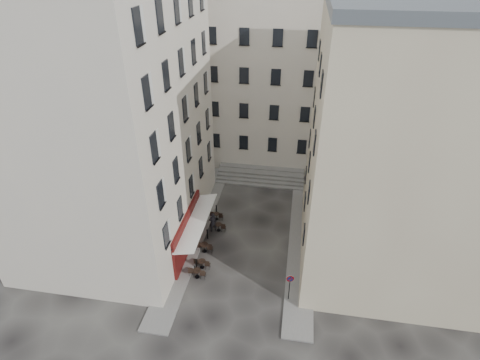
% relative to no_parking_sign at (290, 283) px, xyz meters
% --- Properties ---
extents(ground, '(90.00, 90.00, 0.00)m').
position_rel_no_parking_sign_xyz_m(ground, '(-3.78, 2.86, -1.64)').
color(ground, black).
rests_on(ground, ground).
extents(sidewalk_left, '(2.00, 22.00, 0.12)m').
position_rel_no_parking_sign_xyz_m(sidewalk_left, '(-8.28, 6.86, -1.58)').
color(sidewalk_left, slate).
rests_on(sidewalk_left, ground).
extents(sidewalk_right, '(2.00, 18.00, 0.12)m').
position_rel_no_parking_sign_xyz_m(sidewalk_right, '(0.72, 5.86, -1.58)').
color(sidewalk_right, slate).
rests_on(sidewalk_right, ground).
extents(building_left, '(12.20, 16.20, 20.60)m').
position_rel_no_parking_sign_xyz_m(building_left, '(-14.28, 5.86, 8.66)').
color(building_left, beige).
rests_on(building_left, ground).
extents(building_right, '(12.20, 14.20, 18.60)m').
position_rel_no_parking_sign_xyz_m(building_right, '(6.72, 6.36, 7.66)').
color(building_right, tan).
rests_on(building_right, ground).
extents(building_back, '(18.20, 10.20, 18.60)m').
position_rel_no_parking_sign_xyz_m(building_back, '(-4.78, 21.86, 7.66)').
color(building_back, beige).
rests_on(building_back, ground).
extents(cafe_storefront, '(1.74, 7.30, 3.50)m').
position_rel_no_parking_sign_xyz_m(cafe_storefront, '(-8.10, 3.86, 0.23)').
color(cafe_storefront, '#430F09').
rests_on(cafe_storefront, ground).
extents(stone_steps, '(9.00, 3.15, 0.80)m').
position_rel_no_parking_sign_xyz_m(stone_steps, '(-3.78, 15.43, -1.24)').
color(stone_steps, '#63615E').
rests_on(stone_steps, ground).
extents(bollard_near, '(0.12, 0.12, 0.98)m').
position_rel_no_parking_sign_xyz_m(bollard_near, '(-7.03, 1.86, -1.12)').
color(bollard_near, black).
rests_on(bollard_near, ground).
extents(bollard_mid, '(0.12, 0.12, 0.98)m').
position_rel_no_parking_sign_xyz_m(bollard_mid, '(-7.03, 5.36, -1.12)').
color(bollard_mid, black).
rests_on(bollard_mid, ground).
extents(bollard_far, '(0.12, 0.12, 0.98)m').
position_rel_no_parking_sign_xyz_m(bollard_far, '(-7.03, 8.86, -1.12)').
color(bollard_far, black).
rests_on(bollard_far, ground).
extents(no_parking_sign, '(0.52, 0.15, 2.32)m').
position_rel_no_parking_sign_xyz_m(no_parking_sign, '(0.00, 0.00, 0.00)').
color(no_parking_sign, black).
rests_on(no_parking_sign, ground).
extents(bistro_table_a, '(1.28, 0.60, 0.90)m').
position_rel_no_parking_sign_xyz_m(bistro_table_a, '(-6.75, 1.03, -1.18)').
color(bistro_table_a, black).
rests_on(bistro_table_a, ground).
extents(bistro_table_b, '(1.24, 0.58, 0.87)m').
position_rel_no_parking_sign_xyz_m(bistro_table_b, '(-6.63, 2.04, -1.20)').
color(bistro_table_b, black).
rests_on(bistro_table_b, ground).
extents(bistro_table_c, '(1.37, 0.64, 0.96)m').
position_rel_no_parking_sign_xyz_m(bistro_table_c, '(-6.89, 3.80, -1.15)').
color(bistro_table_c, black).
rests_on(bistro_table_c, ground).
extents(bistro_table_d, '(1.24, 0.58, 0.87)m').
position_rel_no_parking_sign_xyz_m(bistro_table_d, '(-6.32, 6.55, -1.20)').
color(bistro_table_d, black).
rests_on(bistro_table_d, ground).
extents(bistro_table_e, '(1.16, 0.55, 0.82)m').
position_rel_no_parking_sign_xyz_m(bistro_table_e, '(-6.83, 8.05, -1.23)').
color(bistro_table_e, black).
rests_on(bistro_table_e, ground).
extents(pedestrian, '(0.81, 0.73, 1.87)m').
position_rel_no_parking_sign_xyz_m(pedestrian, '(-6.79, 6.43, -0.71)').
color(pedestrian, black).
rests_on(pedestrian, ground).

